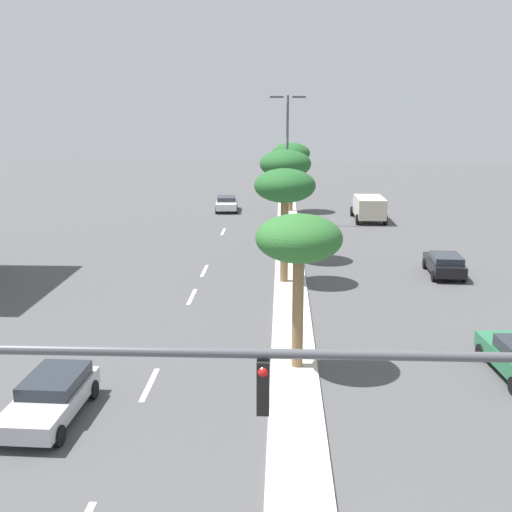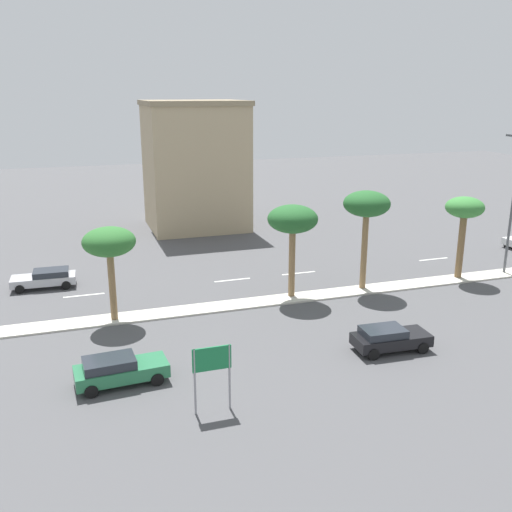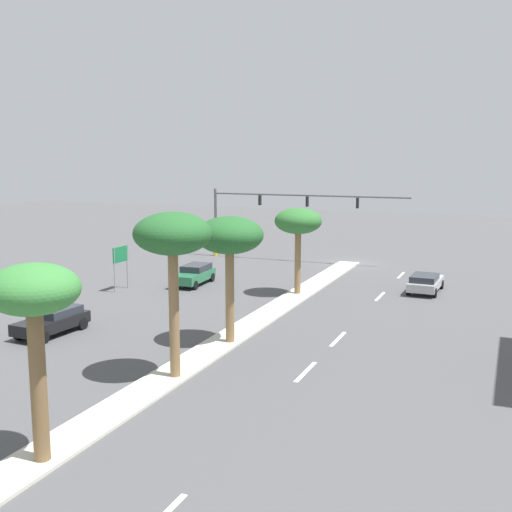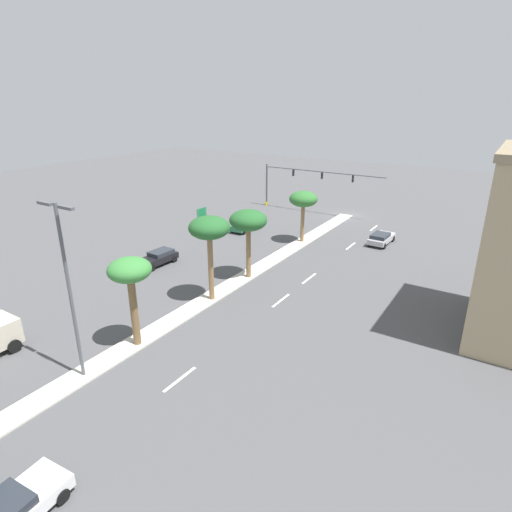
% 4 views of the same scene
% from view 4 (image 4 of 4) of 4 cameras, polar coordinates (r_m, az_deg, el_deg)
% --- Properties ---
extents(ground_plane, '(160.00, 160.00, 0.00)m').
position_cam_4_polar(ground_plane, '(39.00, -2.62, -3.52)').
color(ground_plane, '#4C4C4F').
extents(median_curb, '(1.80, 70.74, 0.12)m').
position_cam_4_polar(median_curb, '(33.51, -10.37, -8.02)').
color(median_curb, beige).
rests_on(median_curb, ground).
extents(lane_stripe_center, '(0.20, 2.80, 0.01)m').
position_cam_4_polar(lane_stripe_center, '(57.06, 15.49, 3.63)').
color(lane_stripe_center, silver).
rests_on(lane_stripe_center, ground).
extents(lane_stripe_outboard, '(0.20, 2.80, 0.01)m').
position_cam_4_polar(lane_stripe_outboard, '(49.47, 12.56, 1.31)').
color(lane_stripe_outboard, silver).
rests_on(lane_stripe_outboard, ground).
extents(lane_stripe_front, '(0.20, 2.80, 0.01)m').
position_cam_4_polar(lane_stripe_front, '(40.06, 7.13, -2.98)').
color(lane_stripe_front, silver).
rests_on(lane_stripe_front, ground).
extents(lane_stripe_trailing, '(0.20, 2.80, 0.01)m').
position_cam_4_polar(lane_stripe_trailing, '(35.64, 3.34, -5.96)').
color(lane_stripe_trailing, silver).
rests_on(lane_stripe_trailing, ground).
extents(lane_stripe_left, '(0.20, 2.80, 0.01)m').
position_cam_4_polar(lane_stripe_left, '(26.98, -10.15, -15.91)').
color(lane_stripe_left, silver).
rests_on(lane_stripe_left, ground).
extents(traffic_signal_gantry, '(18.43, 0.53, 6.40)m').
position_cam_4_polar(traffic_signal_gantry, '(63.61, 5.46, 9.99)').
color(traffic_signal_gantry, '#515459').
rests_on(traffic_signal_gantry, ground).
extents(directional_road_sign, '(0.10, 1.75, 3.13)m').
position_cam_4_polar(directional_road_sign, '(52.91, -7.25, 5.49)').
color(directional_road_sign, gray).
rests_on(directional_road_sign, ground).
extents(palm_tree_inboard, '(3.20, 3.20, 5.87)m').
position_cam_4_polar(palm_tree_inboard, '(48.58, 6.36, 7.46)').
color(palm_tree_inboard, olive).
rests_on(palm_tree_inboard, median_curb).
extents(palm_tree_mid, '(3.41, 3.41, 6.39)m').
position_cam_4_polar(palm_tree_mid, '(38.06, -1.04, 4.63)').
color(palm_tree_mid, olive).
rests_on(palm_tree_mid, median_curb).
extents(palm_tree_leading, '(3.27, 3.27, 7.07)m').
position_cam_4_polar(palm_tree_leading, '(33.63, -6.27, 3.51)').
color(palm_tree_leading, olive).
rests_on(palm_tree_leading, median_curb).
extents(palm_tree_far, '(2.83, 2.83, 6.20)m').
position_cam_4_polar(palm_tree_far, '(28.44, -16.51, -2.28)').
color(palm_tree_far, brown).
rests_on(palm_tree_far, median_curb).
extents(street_lamp_far, '(2.90, 0.24, 10.63)m').
position_cam_4_polar(street_lamp_far, '(25.86, -23.84, -3.12)').
color(street_lamp_far, '#515459').
rests_on(street_lamp_far, median_curb).
extents(sedan_silver_mid, '(2.11, 4.53, 1.31)m').
position_cam_4_polar(sedan_silver_mid, '(50.83, 16.41, 2.32)').
color(sedan_silver_mid, '#B2B2B7').
rests_on(sedan_silver_mid, ground).
extents(sedan_black_outboard, '(2.09, 4.31, 1.36)m').
position_cam_4_polar(sedan_black_outboard, '(43.88, -12.95, -0.20)').
color(sedan_black_outboard, black).
rests_on(sedan_black_outboard, ground).
extents(sedan_green_trailing, '(2.14, 4.56, 1.43)m').
position_cam_4_polar(sedan_green_trailing, '(54.01, -1.50, 4.29)').
color(sedan_green_trailing, '#287047').
rests_on(sedan_green_trailing, ground).
extents(sedan_white_inboard, '(2.34, 4.58, 1.33)m').
position_cam_4_polar(sedan_white_inboard, '(21.64, -30.29, -27.49)').
color(sedan_white_inboard, silver).
rests_on(sedan_white_inboard, ground).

